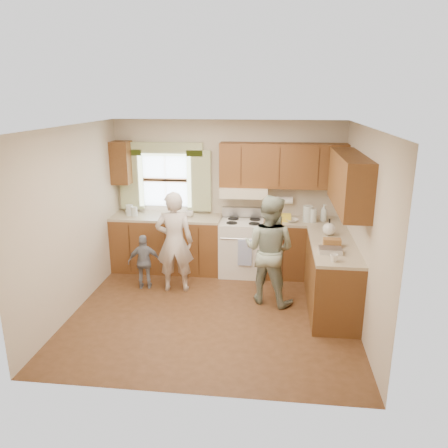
# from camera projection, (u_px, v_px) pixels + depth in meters

# --- Properties ---
(room) EXTENTS (3.80, 3.80, 3.80)m
(room) POSITION_uv_depth(u_px,v_px,m) (213.00, 225.00, 5.67)
(room) COLOR #472B16
(room) RESTS_ON ground
(kitchen_fixtures) EXTENTS (3.80, 2.25, 2.15)m
(kitchen_fixtures) POSITION_uv_depth(u_px,v_px,m) (262.00, 232.00, 6.74)
(kitchen_fixtures) COLOR #4A280F
(kitchen_fixtures) RESTS_ON ground
(stove) EXTENTS (0.76, 0.67, 1.07)m
(stove) POSITION_uv_depth(u_px,v_px,m) (243.00, 246.00, 7.22)
(stove) COLOR silver
(stove) RESTS_ON ground
(woman_left) EXTENTS (0.60, 0.44, 1.54)m
(woman_left) POSITION_uv_depth(u_px,v_px,m) (174.00, 242.00, 6.50)
(woman_left) COLOR beige
(woman_left) RESTS_ON ground
(woman_right) EXTENTS (0.93, 0.83, 1.57)m
(woman_right) POSITION_uv_depth(u_px,v_px,m) (269.00, 250.00, 6.13)
(woman_right) COLOR #274433
(woman_right) RESTS_ON ground
(child) EXTENTS (0.53, 0.31, 0.85)m
(child) POSITION_uv_depth(u_px,v_px,m) (144.00, 262.00, 6.66)
(child) COLOR gray
(child) RESTS_ON ground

